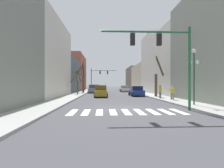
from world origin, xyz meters
The scene contains 20 objects.
ground_plane centered at (0.00, 0.00, 0.00)m, with size 240.00×240.00×0.00m, color #424247.
sidewalk_left centered at (-6.24, 0.00, 0.07)m, with size 2.67×90.00×0.15m.
sidewalk_right centered at (6.24, 0.00, 0.07)m, with size 2.67×90.00×0.15m.
building_row_left centered at (-10.57, 19.39, 5.50)m, with size 6.00×54.26×13.82m.
building_row_right centered at (10.57, 22.60, 5.10)m, with size 6.00×63.17×12.48m.
crosswalk_stripes centered at (0.00, -1.81, 0.00)m, with size 7.65×2.60×0.01m.
traffic_signal_near centered at (2.79, -1.28, 4.34)m, with size 6.44×0.28×6.00m.
traffic_signal_far centered at (-2.71, 31.97, 4.26)m, with size 6.61×0.28×5.87m.
street_lamp_right_corner centered at (6.03, 0.67, 3.45)m, with size 0.95×0.36×4.69m.
car_parked_left_mid centered at (-3.69, 36.01, 0.82)m, with size 2.18×4.37×1.77m.
car_parked_left_near centered at (3.75, 14.20, 0.74)m, with size 2.05×4.46×1.58m.
car_parked_left_far centered at (-1.89, 18.12, 0.79)m, with size 2.09×4.73×1.70m.
car_at_intersection centered at (-3.73, 24.54, 0.82)m, with size 2.09×4.84×1.76m.
car_parked_right_mid centered at (3.71, 29.64, 0.73)m, with size 2.13×4.45×1.54m.
car_parked_right_near centered at (-1.89, 12.46, 0.78)m, with size 1.97×4.48×1.69m.
pedestrian_near_right_corner centered at (5.46, 7.63, 1.12)m, with size 0.27×0.71×1.64m.
pedestrian_crossing_street centered at (6.15, 5.56, 1.06)m, with size 0.67×0.24×1.54m.
street_tree_left_near centered at (6.11, 10.90, 2.61)m, with size 1.65×2.35×5.81m.
street_tree_right_near centered at (-5.99, 24.19, 3.35)m, with size 2.64×3.40×6.76m.
street_tree_left_far centered at (-6.24, 18.16, 2.34)m, with size 2.29×2.90×4.31m.
Camera 1 is at (-1.55, -13.53, 1.87)m, focal length 28.00 mm.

